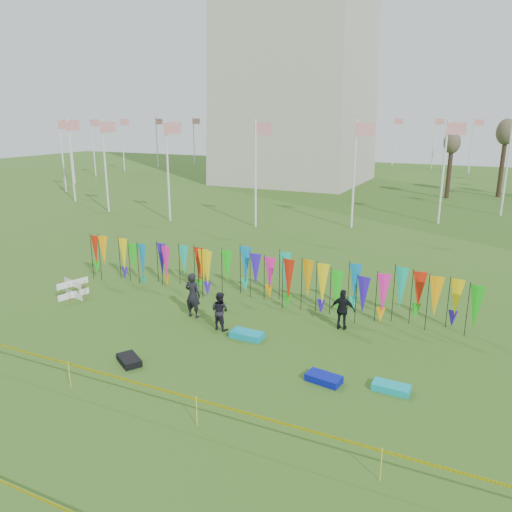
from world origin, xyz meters
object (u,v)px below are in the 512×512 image
at_px(person_left, 193,295).
at_px(kite_bag_blue, 324,378).
at_px(person_right, 343,310).
at_px(kite_bag_turquoise, 247,335).
at_px(kite_bag_teal, 391,388).
at_px(box_kite, 73,289).
at_px(person_mid, 220,311).
at_px(kite_bag_black, 129,360).

distance_m(person_left, kite_bag_blue, 7.29).
relative_size(person_right, kite_bag_turquoise, 1.33).
height_order(kite_bag_blue, kite_bag_teal, kite_bag_blue).
xyz_separation_m(person_left, kite_bag_turquoise, (2.99, -0.89, -0.85)).
xyz_separation_m(box_kite, kite_bag_blue, (12.97, -2.28, -0.32)).
relative_size(person_mid, person_right, 0.94).
bearing_deg(person_mid, person_left, -12.11).
relative_size(kite_bag_blue, kite_bag_teal, 0.98).
height_order(kite_bag_turquoise, kite_bag_teal, kite_bag_turquoise).
height_order(person_mid, kite_bag_blue, person_mid).
height_order(person_right, kite_bag_teal, person_right).
distance_m(person_left, person_mid, 1.77).
distance_m(person_right, kite_bag_black, 8.36).
xyz_separation_m(person_right, kite_bag_black, (-5.82, -5.97, -0.71)).
relative_size(kite_bag_turquoise, kite_bag_black, 1.22).
bearing_deg(person_mid, person_right, -146.27).
bearing_deg(kite_bag_turquoise, box_kite, 177.48).
height_order(person_mid, kite_bag_teal, person_mid).
height_order(box_kite, kite_bag_teal, box_kite).
bearing_deg(kite_bag_turquoise, kite_bag_black, -127.53).
bearing_deg(person_left, person_right, -165.07).
distance_m(box_kite, kite_bag_black, 7.65).
bearing_deg(person_right, kite_bag_turquoise, 34.37).
distance_m(person_left, kite_bag_black, 4.56).
bearing_deg(kite_bag_blue, kite_bag_black, -165.16).
bearing_deg(person_left, kite_bag_turquoise, 164.46).
distance_m(box_kite, person_left, 6.33).
bearing_deg(person_right, person_mid, 21.98).
distance_m(person_right, kite_bag_teal, 4.78).
distance_m(kite_bag_turquoise, kite_bag_black, 4.52).
bearing_deg(person_right, kite_bag_blue, 94.97).
relative_size(person_left, person_mid, 1.25).
relative_size(person_left, kite_bag_teal, 1.71).
bearing_deg(kite_bag_teal, person_right, 124.79).
height_order(person_left, kite_bag_turquoise, person_left).
height_order(kite_bag_blue, kite_bag_black, kite_bag_black).
distance_m(kite_bag_blue, kite_bag_teal, 2.09).
bearing_deg(kite_bag_blue, box_kite, 170.02).
xyz_separation_m(person_mid, kite_bag_turquoise, (1.34, -0.28, -0.65)).
bearing_deg(kite_bag_black, box_kite, 148.54).
relative_size(person_left, person_right, 1.18).
xyz_separation_m(box_kite, kite_bag_black, (6.52, -3.99, -0.32)).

